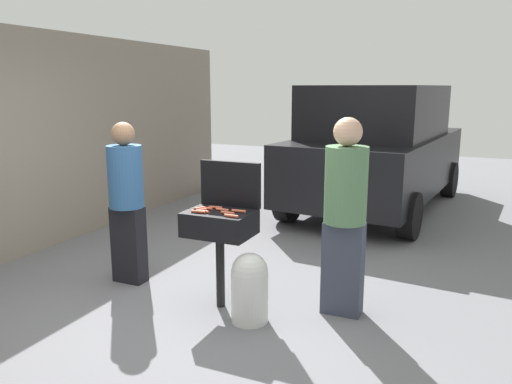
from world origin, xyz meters
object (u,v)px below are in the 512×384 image
at_px(hot_dog_0, 231,216).
at_px(hot_dog_2, 203,211).
at_px(bbq_grill, 220,227).
at_px(propane_tank, 250,286).
at_px(hot_dog_4, 198,212).
at_px(parked_minivan, 378,147).
at_px(hot_dog_3, 200,209).
at_px(person_left, 126,197).
at_px(hot_dog_5, 239,211).
at_px(hot_dog_8, 206,208).
at_px(hot_dog_1, 228,213).
at_px(person_right, 345,210).
at_px(hot_dog_7, 222,210).
at_px(hot_dog_6, 216,207).

relative_size(hot_dog_0, hot_dog_2, 1.00).
xyz_separation_m(bbq_grill, propane_tank, (0.38, -0.17, -0.44)).
xyz_separation_m(hot_dog_4, parked_minivan, (0.69, 4.59, 0.10)).
relative_size(hot_dog_3, parked_minivan, 0.03).
height_order(hot_dog_2, person_left, person_left).
xyz_separation_m(hot_dog_5, person_left, (-1.33, 0.13, -0.02)).
bearing_deg(hot_dog_8, hot_dog_0, -25.38).
bearing_deg(hot_dog_0, hot_dog_8, 154.62).
height_order(hot_dog_1, hot_dog_4, same).
xyz_separation_m(hot_dog_8, parked_minivan, (0.70, 4.44, 0.10)).
bearing_deg(person_right, hot_dog_5, 28.68).
relative_size(hot_dog_5, hot_dog_8, 1.00).
distance_m(hot_dog_2, hot_dog_7, 0.18).
bearing_deg(person_left, parked_minivan, 58.22).
bearing_deg(hot_dog_3, hot_dog_7, 18.42).
bearing_deg(hot_dog_6, propane_tank, -27.67).
bearing_deg(person_left, person_right, -5.88).
xyz_separation_m(bbq_grill, hot_dog_7, (0.02, 0.02, 0.15)).
bearing_deg(person_right, hot_dog_6, 23.23).
relative_size(hot_dog_7, person_right, 0.07).
height_order(hot_dog_0, hot_dog_8, same).
relative_size(hot_dog_2, hot_dog_7, 1.00).
bearing_deg(hot_dog_3, propane_tank, -12.95).
relative_size(hot_dog_5, hot_dog_6, 1.00).
distance_m(hot_dog_5, propane_tank, 0.66).
xyz_separation_m(hot_dog_7, propane_tank, (0.35, -0.19, -0.60)).
height_order(hot_dog_4, parked_minivan, parked_minivan).
height_order(hot_dog_5, propane_tank, hot_dog_5).
bearing_deg(hot_dog_6, hot_dog_1, -34.61).
relative_size(bbq_grill, hot_dog_6, 6.98).
height_order(person_left, parked_minivan, parked_minivan).
bearing_deg(propane_tank, bbq_grill, 155.51).
relative_size(hot_dog_4, hot_dog_8, 1.00).
xyz_separation_m(hot_dog_4, person_left, (-1.02, 0.30, -0.02)).
bearing_deg(hot_dog_0, hot_dog_2, 172.10).
relative_size(person_right, parked_minivan, 0.38).
distance_m(hot_dog_8, person_right, 1.24).
relative_size(hot_dog_4, person_right, 0.07).
distance_m(hot_dog_4, parked_minivan, 4.65).
bearing_deg(hot_dog_4, hot_dog_3, 109.55).
relative_size(hot_dog_0, hot_dog_7, 1.00).
bearing_deg(hot_dog_3, parked_minivan, 80.84).
distance_m(hot_dog_4, hot_dog_5, 0.36).
relative_size(hot_dog_1, hot_dog_7, 1.00).
height_order(hot_dog_5, person_left, person_left).
height_order(bbq_grill, parked_minivan, parked_minivan).
distance_m(hot_dog_0, hot_dog_6, 0.34).
bearing_deg(person_left, hot_dog_3, -21.93).
height_order(hot_dog_8, person_right, person_right).
relative_size(person_left, parked_minivan, 0.36).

